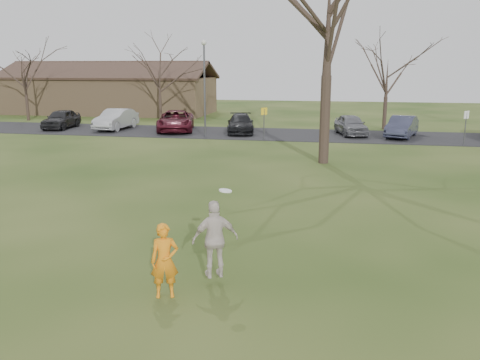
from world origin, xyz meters
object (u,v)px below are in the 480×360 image
(building, at_px, (110,94))
(lamp_post, at_px, (204,77))
(car_2, at_px, (176,121))
(big_tree, at_px, (329,14))
(player_defender, at_px, (165,261))
(catching_play, at_px, (215,239))
(car_3, at_px, (240,124))
(car_4, at_px, (351,125))
(car_1, at_px, (116,119))
(car_0, at_px, (61,119))
(car_5, at_px, (402,127))

(building, distance_m, lamp_post, 20.99)
(car_2, relative_size, big_tree, 0.38)
(player_defender, xyz_separation_m, catching_play, (0.88, 0.75, 0.26))
(catching_play, xyz_separation_m, lamp_post, (-6.19, 22.20, 2.93))
(player_defender, xyz_separation_m, car_3, (-3.44, 25.52, -0.10))
(car_4, relative_size, building, 0.20)
(player_defender, distance_m, car_4, 26.28)
(player_defender, distance_m, lamp_post, 23.78)
(car_1, relative_size, catching_play, 2.32)
(player_defender, height_order, car_2, player_defender)
(car_0, relative_size, lamp_post, 0.67)
(player_defender, relative_size, car_4, 0.38)
(building, bearing_deg, car_0, -80.77)
(catching_play, bearing_deg, car_0, 126.19)
(big_tree, bearing_deg, car_3, 121.33)
(car_0, xyz_separation_m, car_3, (13.77, 0.05, -0.07))
(car_3, height_order, catching_play, catching_play)
(car_0, bearing_deg, player_defender, -61.73)
(catching_play, xyz_separation_m, building, (-20.19, 37.70, 0.89))
(player_defender, relative_size, lamp_post, 0.25)
(car_1, height_order, car_2, car_1)
(car_2, bearing_deg, building, 116.12)
(building, bearing_deg, car_3, -39.18)
(car_4, bearing_deg, car_1, 166.82)
(player_defender, xyz_separation_m, car_5, (7.45, 25.41, -0.04))
(car_3, xyz_separation_m, big_tree, (6.12, -10.06, 6.32))
(car_1, xyz_separation_m, car_3, (9.42, -0.14, -0.11))
(player_defender, height_order, building, building)
(car_2, distance_m, lamp_post, 5.07)
(car_0, height_order, lamp_post, lamp_post)
(car_1, bearing_deg, car_5, 2.01)
(car_5, bearing_deg, lamp_post, -152.13)
(car_2, bearing_deg, car_3, -15.76)
(lamp_post, bearing_deg, car_2, 137.67)
(car_0, height_order, car_5, car_0)
(car_5, bearing_deg, car_0, -163.14)
(car_0, relative_size, building, 0.20)
(car_1, distance_m, car_3, 9.42)
(car_2, xyz_separation_m, lamp_post, (2.91, -2.65, 3.19))
(car_1, distance_m, lamp_post, 8.62)
(car_5, xyz_separation_m, catching_play, (-6.57, -24.65, 0.31))
(lamp_post, bearing_deg, car_4, 17.55)
(car_3, relative_size, lamp_post, 0.71)
(catching_play, bearing_deg, big_tree, 82.99)
(building, height_order, big_tree, big_tree)
(catching_play, relative_size, lamp_post, 0.31)
(catching_play, bearing_deg, car_2, 110.11)
(big_tree, bearing_deg, car_5, 64.42)
(car_0, relative_size, car_2, 0.79)
(car_4, bearing_deg, player_defender, -113.27)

